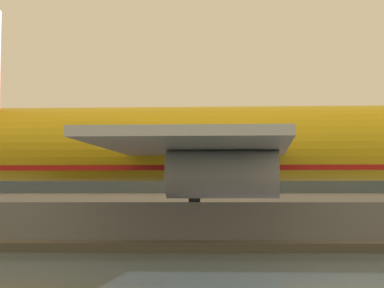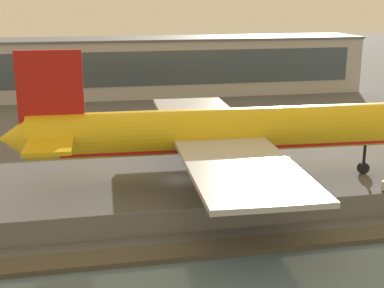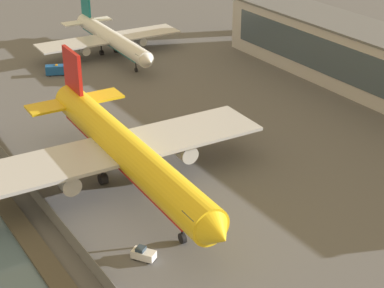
% 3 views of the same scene
% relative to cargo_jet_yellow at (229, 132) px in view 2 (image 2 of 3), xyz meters
% --- Properties ---
extents(ground_plane, '(500.00, 500.00, 0.00)m').
position_rel_cargo_jet_yellow_xyz_m(ground_plane, '(-6.05, 1.85, -6.53)').
color(ground_plane, '#565659').
extents(shoreline_seawall, '(320.00, 3.00, 0.50)m').
position_rel_cargo_jet_yellow_xyz_m(shoreline_seawall, '(-6.05, -18.65, -6.28)').
color(shoreline_seawall, '#474238').
rests_on(shoreline_seawall, ground).
extents(perimeter_fence, '(280.00, 0.10, 2.56)m').
position_rel_cargo_jet_yellow_xyz_m(perimeter_fence, '(-6.05, -14.15, -5.25)').
color(perimeter_fence, slate).
rests_on(perimeter_fence, ground).
extents(cargo_jet_yellow, '(57.19, 48.76, 17.11)m').
position_rel_cargo_jet_yellow_xyz_m(cargo_jet_yellow, '(0.00, 0.00, 0.00)').
color(cargo_jet_yellow, yellow).
rests_on(cargo_jet_yellow, ground).
extents(terminal_building, '(100.56, 14.83, 13.46)m').
position_rel_cargo_jet_yellow_xyz_m(terminal_building, '(-1.02, 64.51, 0.21)').
color(terminal_building, '#B2B2B7').
rests_on(terminal_building, ground).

